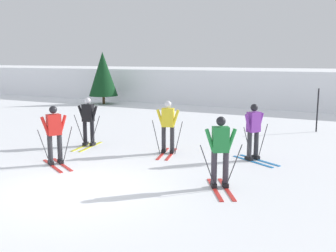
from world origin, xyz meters
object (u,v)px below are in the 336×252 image
(trail_marker_pole, at_px, (317,110))
(conifer_far_left, at_px, (103,74))
(skier_black, at_px, (88,120))
(skier_yellow, at_px, (168,125))
(skier_purple, at_px, (254,130))
(skier_red, at_px, (54,133))
(skier_green, at_px, (220,150))

(trail_marker_pole, bearing_deg, conifer_far_left, 162.72)
(skier_black, relative_size, skier_yellow, 1.00)
(skier_black, relative_size, trail_marker_pole, 0.94)
(skier_black, height_order, skier_yellow, same)
(skier_purple, distance_m, skier_red, 5.83)
(skier_yellow, height_order, conifer_far_left, conifer_far_left)
(skier_green, distance_m, skier_yellow, 3.66)
(skier_black, distance_m, skier_purple, 5.69)
(skier_green, distance_m, skier_red, 4.93)
(skier_red, bearing_deg, skier_yellow, 49.95)
(trail_marker_pole, bearing_deg, skier_red, -124.50)
(skier_black, bearing_deg, skier_red, -73.88)
(skier_black, bearing_deg, skier_purple, 6.78)
(skier_red, bearing_deg, skier_black, 106.12)
(trail_marker_pole, bearing_deg, skier_yellow, -121.82)
(trail_marker_pole, distance_m, conifer_far_left, 14.87)
(skier_purple, bearing_deg, skier_black, -173.22)
(skier_black, height_order, trail_marker_pole, trail_marker_pole)
(skier_purple, height_order, conifer_far_left, conifer_far_left)
(skier_yellow, bearing_deg, skier_purple, 7.76)
(conifer_far_left, bearing_deg, trail_marker_pole, -17.28)
(skier_green, bearing_deg, trail_marker_pole, 82.25)
(skier_red, bearing_deg, skier_purple, 31.76)
(conifer_far_left, bearing_deg, skier_black, -56.02)
(skier_red, relative_size, trail_marker_pole, 0.94)
(skier_red, height_order, skier_yellow, same)
(skier_red, xyz_separation_m, skier_yellow, (2.27, 2.70, 0.00))
(skier_purple, distance_m, skier_yellow, 2.71)
(skier_black, distance_m, conifer_far_left, 13.19)
(skier_green, height_order, skier_purple, same)
(skier_black, distance_m, skier_red, 2.49)
(skier_green, relative_size, skier_yellow, 1.00)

